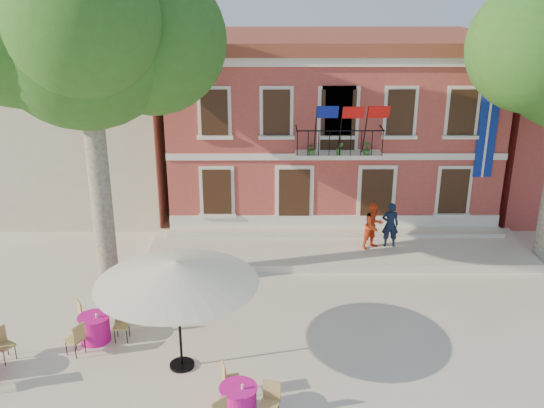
{
  "coord_description": "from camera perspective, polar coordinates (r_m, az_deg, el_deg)",
  "views": [
    {
      "loc": [
        -0.59,
        -16.21,
        9.57
      ],
      "look_at": [
        -0.48,
        3.5,
        2.3
      ],
      "focal_mm": 40.0,
      "sensor_mm": 36.0,
      "label": 1
    }
  ],
  "objects": [
    {
      "name": "cafe_table_3",
      "position": [
        19.71,
        -10.34,
        -7.75
      ],
      "size": [
        1.67,
        1.87,
        0.95
      ],
      "color": "#E2159B",
      "rests_on": "ground"
    },
    {
      "name": "cafe_table_1",
      "position": [
        14.81,
        -3.17,
        -17.91
      ],
      "size": [
        1.81,
        1.81,
        0.95
      ],
      "color": "#E2159B",
      "rests_on": "ground"
    },
    {
      "name": "neighbor_west",
      "position": [
        29.33,
        -18.12,
        6.74
      ],
      "size": [
        9.4,
        9.4,
        6.4
      ],
      "color": "beige",
      "rests_on": "ground"
    },
    {
      "name": "plane_tree_west",
      "position": [
        18.6,
        -17.27,
        15.05
      ],
      "size": [
        5.63,
        5.63,
        11.06
      ],
      "color": "#A59E84",
      "rests_on": "ground"
    },
    {
      "name": "pedestrian_orange",
      "position": [
        22.44,
        9.55,
        -2.04
      ],
      "size": [
        1.06,
        1.01,
        1.74
      ],
      "primitive_type": "imported",
      "rotation": [
        0.0,
        0.0,
        0.57
      ],
      "color": "#E2431A",
      "rests_on": "terrace"
    },
    {
      "name": "terrace",
      "position": [
        22.81,
        6.25,
        -4.27
      ],
      "size": [
        14.0,
        3.4,
        0.3
      ],
      "primitive_type": "cube",
      "color": "silver",
      "rests_on": "ground"
    },
    {
      "name": "patio_umbrella",
      "position": [
        15.34,
        -8.98,
        -6.38
      ],
      "size": [
        4.13,
        4.13,
        3.07
      ],
      "color": "black",
      "rests_on": "ground"
    },
    {
      "name": "pedestrian_navy",
      "position": [
        22.69,
        11.06,
        -1.92
      ],
      "size": [
        0.64,
        0.44,
        1.71
      ],
      "primitive_type": "imported",
      "rotation": [
        0.0,
        0.0,
        3.09
      ],
      "color": "black",
      "rests_on": "terrace"
    },
    {
      "name": "cafe_table_0",
      "position": [
        18.07,
        -16.35,
        -11.06
      ],
      "size": [
        1.64,
        1.87,
        0.95
      ],
      "color": "#E2159B",
      "rests_on": "ground"
    },
    {
      "name": "main_building",
      "position": [
        26.96,
        5.25,
        7.76
      ],
      "size": [
        13.5,
        9.59,
        7.5
      ],
      "color": "#BA4443",
      "rests_on": "ground"
    },
    {
      "name": "ground",
      "position": [
        18.84,
        1.54,
        -10.29
      ],
      "size": [
        90.0,
        90.0,
        0.0
      ],
      "primitive_type": "plane",
      "color": "beige",
      "rests_on": "ground"
    }
  ]
}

